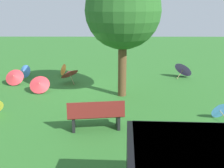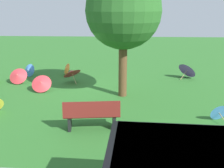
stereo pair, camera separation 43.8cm
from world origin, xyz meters
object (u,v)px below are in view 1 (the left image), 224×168
park_bench (96,115)px  parasol_orange_1 (62,69)px  parasol_blue_0 (219,110)px  shade_tree (123,12)px  parasol_red_0 (14,77)px  parasol_red_2 (39,84)px  parasol_red_3 (69,73)px  parasol_purple_1 (184,68)px  parasol_blue_1 (24,71)px

park_bench → parasol_orange_1: size_ratio=2.41×
parasol_blue_0 → shade_tree: bearing=-35.8°
park_bench → parasol_red_0: bearing=-47.7°
shade_tree → parasol_red_2: (3.36, -0.29, -2.85)m
shade_tree → parasol_orange_1: 5.17m
park_bench → parasol_red_0: size_ratio=2.04×
parasol_red_0 → parasol_orange_1: 2.50m
parasol_red_3 → parasol_red_0: bearing=6.1°
parasol_purple_1 → park_bench: bearing=55.1°
park_bench → parasol_purple_1: size_ratio=1.43×
parasol_red_0 → parasol_red_3: parasol_red_3 is taller
park_bench → shade_tree: bearing=-105.6°
shade_tree → parasol_red_0: (4.79, -1.37, -2.84)m
parasol_red_0 → parasol_red_2: bearing=143.1°
parasol_blue_0 → parasol_red_2: bearing=-21.1°
parasol_purple_1 → parasol_red_3: parasol_purple_1 is taller
parasol_red_3 → parasol_orange_1: (0.60, -1.45, -0.20)m
parasol_red_0 → parasol_red_2: size_ratio=0.93×
parasol_purple_1 → parasol_red_3: size_ratio=1.03×
parasol_blue_0 → parasol_purple_1: bearing=-92.0°
parasol_blue_1 → parasol_orange_1: bearing=-165.5°
park_bench → parasol_blue_1: bearing=-55.0°
shade_tree → parasol_purple_1: bearing=-139.1°
shade_tree → parasol_blue_1: size_ratio=6.24×
parasol_purple_1 → parasol_orange_1: 6.14m
parasol_red_0 → parasol_orange_1: parasol_red_0 is taller
park_bench → parasol_blue_0: size_ratio=2.66×
parasol_purple_1 → parasol_orange_1: parasol_purple_1 is taller
parasol_red_2 → parasol_red_3: bearing=-126.7°
shade_tree → parasol_purple_1: 5.03m
shade_tree → parasol_red_2: size_ratio=5.36×
parasol_red_3 → parasol_orange_1: bearing=-67.6°
parasol_red_0 → parasol_blue_0: 8.56m
parasol_blue_0 → parasol_red_3: (5.36, -3.79, 0.22)m
park_bench → parasol_red_2: park_bench is taller
parasol_blue_0 → parasol_red_3: bearing=-35.2°
parasol_blue_1 → parasol_orange_1: size_ratio=1.09×
parasol_red_3 → parasol_orange_1: size_ratio=1.64×
park_bench → parasol_red_0: 5.89m
park_bench → parasol_red_3: (1.53, -4.62, 0.04)m
parasol_red_2 → parasol_blue_1: bearing=-58.9°
park_bench → parasol_red_3: size_ratio=1.47×
parasol_red_0 → parasol_blue_1: size_ratio=1.09×
shade_tree → parasol_red_2: 4.41m
park_bench → parasol_orange_1: bearing=-70.6°
parasol_orange_1 → shade_tree: bearing=133.9°
parasol_orange_1 → parasol_blue_1: bearing=14.5°
parasol_red_0 → parasol_red_3: 2.44m
parasol_purple_1 → parasol_red_2: (6.53, 2.45, -0.07)m
parasol_blue_1 → parasol_blue_0: bearing=148.4°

